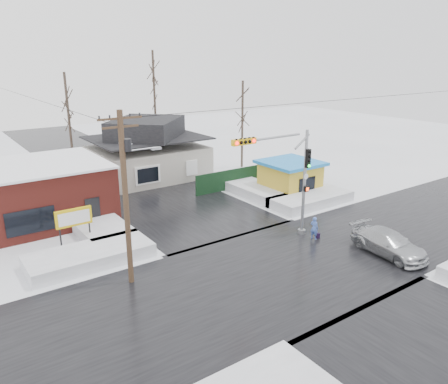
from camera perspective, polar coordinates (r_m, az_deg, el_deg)
ground at (r=25.34m, az=8.44°, el=-9.59°), size 120.00×120.00×0.00m
road_ns at (r=25.33m, az=8.44°, el=-9.57°), size 10.00×120.00×0.02m
road_ew at (r=25.33m, az=8.44°, el=-9.57°), size 120.00×10.00×0.02m
snowbank_nw at (r=26.50m, az=-17.11°, el=-7.99°), size 7.00×3.00×0.80m
snowbank_ne at (r=35.70m, az=11.26°, el=-0.93°), size 7.00×3.00×0.80m
snowbank_nside_w at (r=31.47m, az=-16.62°, el=-3.86°), size 3.00×8.00×0.80m
snowbank_nside_e at (r=37.88m, az=3.71°, el=0.45°), size 3.00×8.00×0.80m
traffic_signal at (r=27.32m, az=8.30°, el=2.63°), size 6.05×0.68×7.00m
utility_pole at (r=22.08m, az=-12.63°, el=0.38°), size 3.15×0.44×9.00m
brick_building at (r=33.79m, az=-25.51°, el=-0.40°), size 12.20×8.20×4.12m
marquee_sign at (r=28.16m, az=-19.03°, el=-3.30°), size 2.20×0.21×2.55m
house at (r=43.00m, az=-9.95°, el=5.32°), size 10.40×8.40×5.76m
kiosk at (r=37.74m, az=8.61°, el=1.90°), size 4.60×4.60×2.88m
fence at (r=38.96m, az=1.31°, el=1.73°), size 8.00×0.12×1.80m
tree_far_left at (r=43.89m, az=-19.89°, el=11.86°), size 3.00×3.00×10.00m
tree_far_mid at (r=49.27m, az=-9.20°, el=15.00°), size 3.00×3.00×12.00m
tree_far_right at (r=45.82m, az=2.45°, el=12.04°), size 3.00×3.00×9.00m
pedestrian at (r=28.86m, az=11.70°, el=-4.66°), size 0.51×0.63×1.51m
car at (r=27.98m, az=20.69°, el=-6.29°), size 2.44×5.07×1.42m
shopping_bag at (r=29.20m, az=12.14°, el=-5.65°), size 0.30×0.20×0.35m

